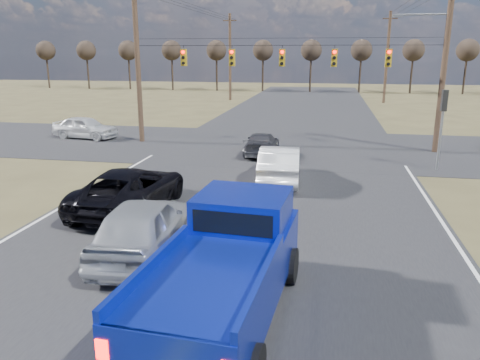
% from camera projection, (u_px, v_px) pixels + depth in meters
% --- Properties ---
extents(ground, '(160.00, 160.00, 0.00)m').
position_uv_depth(ground, '(206.00, 284.00, 11.71)').
color(ground, brown).
rests_on(ground, ground).
extents(road_main, '(14.00, 120.00, 0.02)m').
position_uv_depth(road_main, '(262.00, 180.00, 21.19)').
color(road_main, '#28282B').
rests_on(road_main, ground).
extents(road_cross, '(120.00, 12.00, 0.02)m').
position_uv_depth(road_cross, '(280.00, 147.00, 28.77)').
color(road_cross, '#28282B').
rests_on(road_cross, ground).
extents(signal_gantry, '(19.60, 4.83, 10.00)m').
position_uv_depth(signal_gantry, '(290.00, 62.00, 27.14)').
color(signal_gantry, '#473323').
rests_on(signal_gantry, ground).
extents(utility_poles, '(19.60, 58.32, 10.00)m').
position_uv_depth(utility_poles, '(280.00, 59.00, 26.44)').
color(utility_poles, '#473323').
rests_on(utility_poles, ground).
extents(treeline, '(87.00, 117.80, 7.40)m').
position_uv_depth(treeline, '(294.00, 51.00, 35.76)').
color(treeline, '#33261C').
rests_on(treeline, ground).
extents(pickup_truck, '(2.89, 6.48, 2.38)m').
position_uv_depth(pickup_truck, '(226.00, 267.00, 10.03)').
color(pickup_truck, black).
rests_on(pickup_truck, ground).
extents(silver_suv, '(2.39, 5.12, 1.70)m').
position_uv_depth(silver_suv, '(143.00, 226.00, 13.23)').
color(silver_suv, '#AAAEB2').
rests_on(silver_suv, ground).
extents(black_suv, '(2.80, 5.77, 1.58)m').
position_uv_depth(black_suv, '(130.00, 189.00, 17.04)').
color(black_suv, black).
rests_on(black_suv, ground).
extents(white_car_queue, '(2.01, 5.00, 1.62)m').
position_uv_depth(white_car_queue, '(280.00, 164.00, 20.83)').
color(white_car_queue, silver).
rests_on(white_car_queue, ground).
extents(dgrey_car_queue, '(1.82, 4.28, 1.23)m').
position_uv_depth(dgrey_car_queue, '(262.00, 144.00, 26.38)').
color(dgrey_car_queue, '#3A3A3F').
rests_on(dgrey_car_queue, ground).
extents(cross_car_west, '(2.37, 4.60, 1.50)m').
position_uv_depth(cross_car_west, '(85.00, 127.00, 31.31)').
color(cross_car_west, silver).
rests_on(cross_car_west, ground).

